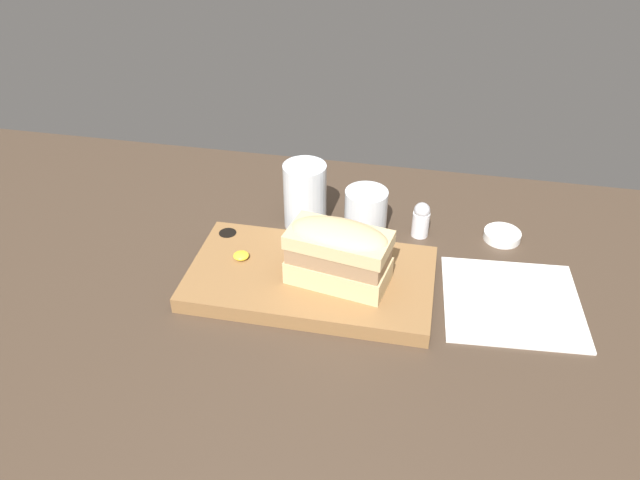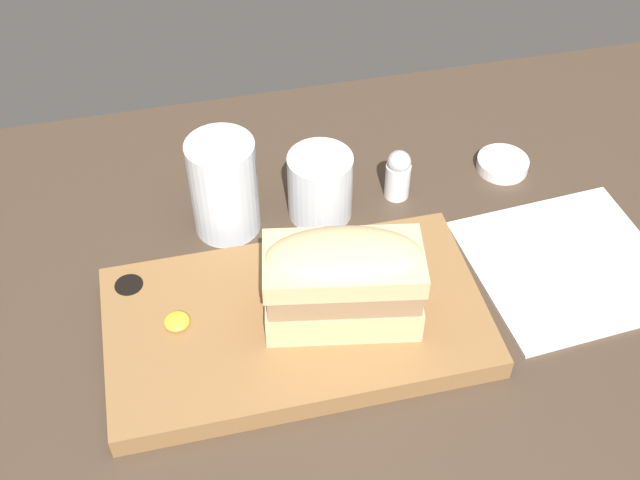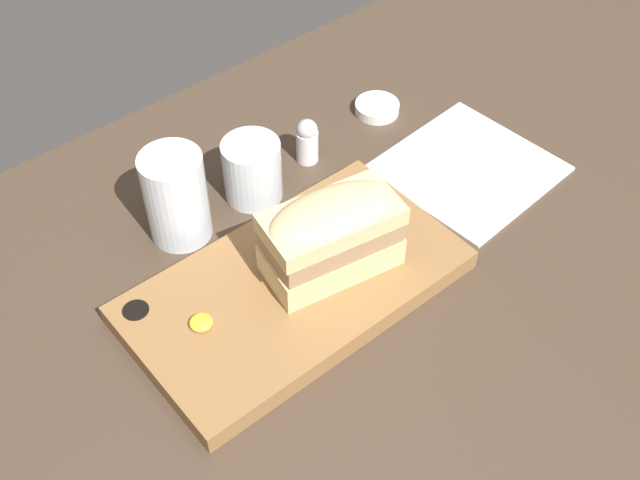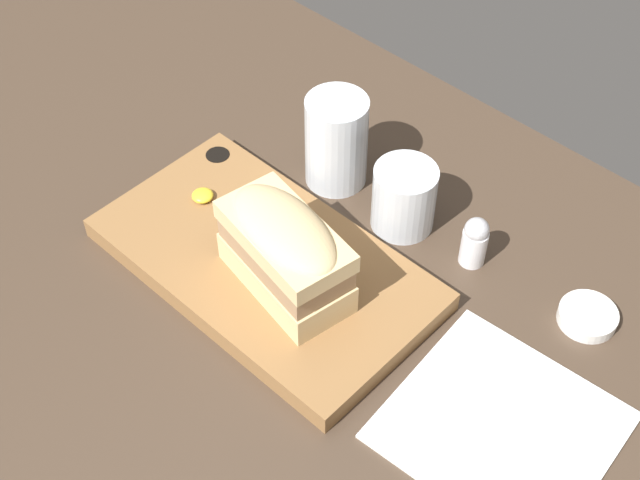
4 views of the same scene
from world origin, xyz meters
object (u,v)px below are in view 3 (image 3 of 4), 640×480
Objects in this scene: serving_board at (294,286)px; condiment_dish at (377,108)px; salt_shaker at (307,140)px; sandwich at (332,233)px; napkin at (468,169)px; water_glass at (177,202)px; wine_glass at (256,170)px.

serving_board is 35.36cm from condiment_dish.
condiment_dish is at bearing 6.42° from salt_shaker.
napkin is (26.36, 2.92, -7.81)cm from sandwich.
water_glass is 11.40cm from wine_glass.
water_glass is 20.47cm from salt_shaker.
condiment_dish is at bearing 6.00° from wine_glass.
condiment_dish is at bearing 3.62° from water_glass.
water_glass reaches higher than salt_shaker.
water_glass is 1.88× the size of condiment_dish.
sandwich is 21.97cm from salt_shaker.
serving_board is 4.63× the size of wine_glass.
sandwich is at bearing -121.86° from salt_shaker.
condiment_dish reaches higher than napkin.
salt_shaker is at bearing 134.49° from napkin.
wine_glass is at bearing 149.03° from napkin.
sandwich reaches higher than serving_board.
wine_glass is at bearing -174.65° from salt_shaker.
wine_glass reaches higher than serving_board.
serving_board is 17.53cm from water_glass.
napkin is at bearing -22.57° from water_glass.
serving_board is 6.00× the size of condiment_dish.
wine_glass is at bearing -1.30° from water_glass.
napkin is at bearing 6.31° from sandwich.
wine_glass is (6.84, 16.24, 2.55)cm from serving_board.
serving_board reaches higher than napkin.
condiment_dish is (25.45, 19.81, -7.28)cm from sandwich.
salt_shaker is 14.44cm from condiment_dish.
sandwich is 33.06cm from condiment_dish.
wine_glass is (11.32, -0.26, -1.33)cm from water_glass.
water_glass is 38.67cm from napkin.
serving_board is at bearing -112.84° from wine_glass.
sandwich reaches higher than wine_glass.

